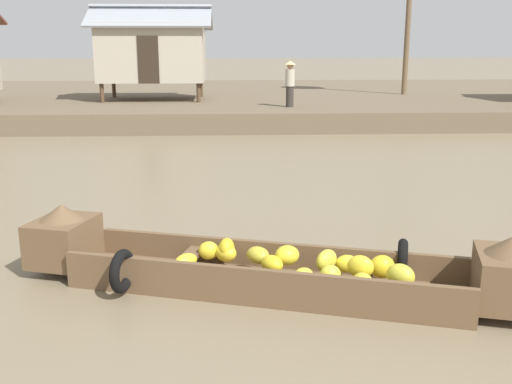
% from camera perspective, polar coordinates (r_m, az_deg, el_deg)
% --- Properties ---
extents(ground_plane, '(300.00, 300.00, 0.00)m').
position_cam_1_polar(ground_plane, '(11.06, 2.09, -0.98)').
color(ground_plane, '#7A6B51').
extents(riverbank_strip, '(160.00, 20.00, 0.70)m').
position_cam_1_polar(riverbank_strip, '(29.39, -1.05, 9.08)').
color(riverbank_strip, brown).
rests_on(riverbank_strip, ground).
extents(banana_boat, '(6.06, 2.59, 0.89)m').
position_cam_1_polar(banana_boat, '(7.04, 1.34, -7.24)').
color(banana_boat, brown).
rests_on(banana_boat, ground).
extents(stilt_house_mid_left, '(4.88, 3.43, 3.79)m').
position_cam_1_polar(stilt_house_mid_left, '(24.97, -10.03, 13.35)').
color(stilt_house_mid_left, '#4C3826').
rests_on(stilt_house_mid_left, riverbank_strip).
extents(vendor_person, '(0.44, 0.44, 1.66)m').
position_cam_1_polar(vendor_person, '(21.63, 3.32, 10.70)').
color(vendor_person, '#332D28').
rests_on(vendor_person, riverbank_strip).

